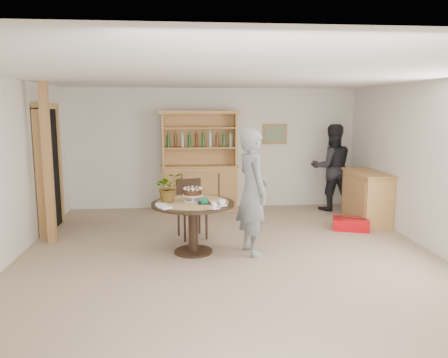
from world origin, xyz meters
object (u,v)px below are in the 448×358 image
teen_boy (252,192)px  red_suitcase (351,224)px  sideboard (367,197)px  dining_chair (191,204)px  adult_person (332,167)px  dining_table (193,212)px  hutch (200,177)px

teen_boy → red_suitcase: 2.33m
sideboard → teen_boy: (-2.39, -1.57, 0.44)m
dining_chair → adult_person: size_ratio=0.53×
sideboard → red_suitcase: size_ratio=1.82×
sideboard → dining_table: size_ratio=1.05×
teen_boy → red_suitcase: (1.91, 1.07, -0.81)m
dining_table → dining_chair: bearing=91.5°
sideboard → hutch: bearing=157.8°
dining_chair → teen_boy: teen_boy is taller
hutch → dining_chair: bearing=-96.7°
dining_table → teen_boy: teen_boy is taller
hutch → adult_person: size_ratio=1.15×
dining_table → dining_chair: dining_chair is taller
dining_table → red_suitcase: dining_table is taller
dining_chair → red_suitcase: bearing=-13.4°
dining_chair → teen_boy: 1.33m
dining_chair → dining_table: bearing=-104.7°
sideboard → adult_person: 1.13m
dining_table → dining_chair: (-0.02, 0.83, -0.07)m
red_suitcase → hutch: bearing=163.4°
sideboard → dining_chair: (-3.26, -0.65, 0.06)m
hutch → dining_table: 2.72m
hutch → dining_chair: hutch is taller
sideboard → dining_table: bearing=-155.6°
sideboard → adult_person: bearing=108.7°
red_suitcase → teen_boy: bearing=-133.0°
teen_boy → hutch: bearing=-1.4°
sideboard → red_suitcase: sideboard is taller
teen_boy → adult_person: size_ratio=1.03×
red_suitcase → dining_table: bearing=-143.0°
hutch → adult_person: hutch is taller
teen_boy → red_suitcase: teen_boy is taller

